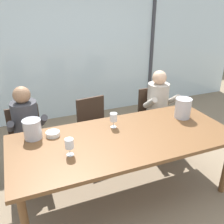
% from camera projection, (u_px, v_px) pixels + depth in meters
% --- Properties ---
extents(ground, '(14.00, 14.00, 0.00)m').
position_uv_depth(ground, '(96.00, 150.00, 3.85)').
color(ground, '#847056').
extents(window_glass_panel, '(7.62, 0.03, 2.60)m').
position_uv_depth(window_glass_panel, '(69.00, 50.00, 4.50)').
color(window_glass_panel, silver).
rests_on(window_glass_panel, ground).
extents(window_mullion_right, '(0.06, 0.06, 2.60)m').
position_uv_depth(window_mullion_right, '(152.00, 44.00, 5.08)').
color(window_mullion_right, '#38383D').
rests_on(window_mullion_right, ground).
extents(hillside_vineyard, '(13.62, 2.40, 1.69)m').
position_uv_depth(hillside_vineyard, '(46.00, 48.00, 7.28)').
color(hillside_vineyard, '#386633').
rests_on(hillside_vineyard, ground).
extents(dining_table, '(2.42, 1.06, 0.77)m').
position_uv_depth(dining_table, '(124.00, 142.00, 2.72)').
color(dining_table, brown).
rests_on(dining_table, ground).
extents(chair_near_curtain, '(0.49, 0.49, 0.87)m').
position_uv_depth(chair_near_curtain, '(27.00, 135.00, 3.25)').
color(chair_near_curtain, '#332319').
rests_on(chair_near_curtain, ground).
extents(chair_left_of_center, '(0.49, 0.49, 0.87)m').
position_uv_depth(chair_left_of_center, '(94.00, 124.00, 3.55)').
color(chair_left_of_center, '#332319').
rests_on(chair_left_of_center, ground).
extents(chair_center, '(0.44, 0.44, 0.87)m').
position_uv_depth(chair_center, '(153.00, 111.00, 3.95)').
color(chair_center, '#332319').
rests_on(chair_center, ground).
extents(person_charcoal_jacket, '(0.48, 0.63, 1.19)m').
position_uv_depth(person_charcoal_jacket, '(27.00, 128.00, 3.08)').
color(person_charcoal_jacket, '#38383D').
rests_on(person_charcoal_jacket, ground).
extents(person_beige_jumper, '(0.48, 0.63, 1.19)m').
position_uv_depth(person_beige_jumper, '(160.00, 105.00, 3.74)').
color(person_beige_jumper, '#B7AD9E').
rests_on(person_beige_jumper, ground).
extents(ice_bucket_primary, '(0.20, 0.20, 0.25)m').
position_uv_depth(ice_bucket_primary, '(183.00, 108.00, 3.09)').
color(ice_bucket_primary, '#B7B7BC').
rests_on(ice_bucket_primary, dining_table).
extents(ice_bucket_secondary, '(0.20, 0.20, 0.22)m').
position_uv_depth(ice_bucket_secondary, '(32.00, 129.00, 2.62)').
color(ice_bucket_secondary, '#B7B7BC').
rests_on(ice_bucket_secondary, dining_table).
extents(tasting_bowl, '(0.15, 0.15, 0.05)m').
position_uv_depth(tasting_bowl, '(53.00, 134.00, 2.70)').
color(tasting_bowl, silver).
rests_on(tasting_bowl, dining_table).
extents(wine_glass_by_left_taster, '(0.08, 0.08, 0.17)m').
position_uv_depth(wine_glass_by_left_taster, '(69.00, 144.00, 2.33)').
color(wine_glass_by_left_taster, silver).
rests_on(wine_glass_by_left_taster, dining_table).
extents(wine_glass_near_bucket, '(0.08, 0.08, 0.17)m').
position_uv_depth(wine_glass_near_bucket, '(114.00, 118.00, 2.85)').
color(wine_glass_near_bucket, silver).
rests_on(wine_glass_near_bucket, dining_table).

